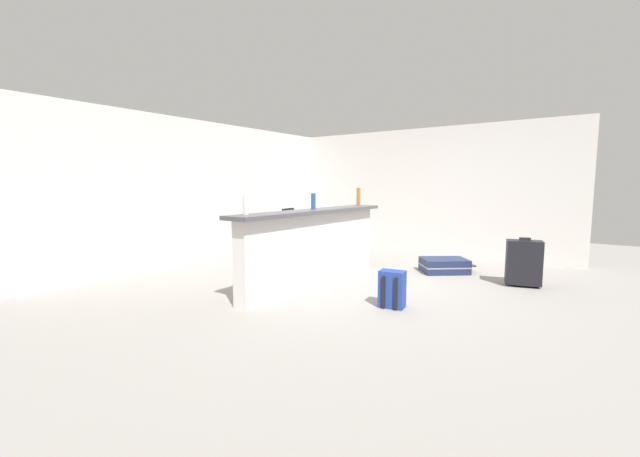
# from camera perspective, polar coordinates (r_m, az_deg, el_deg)

# --- Properties ---
(ground_plane) EXTENTS (13.00, 13.00, 0.05)m
(ground_plane) POSITION_cam_1_polar(r_m,az_deg,el_deg) (5.77, 4.66, -7.84)
(ground_plane) COLOR gray
(wall_back) EXTENTS (6.60, 0.10, 2.50)m
(wall_back) POSITION_cam_1_polar(r_m,az_deg,el_deg) (7.62, -15.40, 5.09)
(wall_back) COLOR silver
(wall_back) RESTS_ON ground_plane
(wall_right) EXTENTS (0.10, 6.00, 2.50)m
(wall_right) POSITION_cam_1_polar(r_m,az_deg,el_deg) (8.47, 13.69, 5.24)
(wall_right) COLOR silver
(wall_right) RESTS_ON ground_plane
(partition_half_wall) EXTENTS (2.80, 0.20, 0.99)m
(partition_half_wall) POSITION_cam_1_polar(r_m,az_deg,el_deg) (5.51, -0.80, -2.95)
(partition_half_wall) COLOR silver
(partition_half_wall) RESTS_ON ground_plane
(bar_countertop) EXTENTS (2.96, 0.40, 0.05)m
(bar_countertop) POSITION_cam_1_polar(r_m,az_deg,el_deg) (5.45, -0.81, 2.47)
(bar_countertop) COLOR #4C4C51
(bar_countertop) RESTS_ON partition_half_wall
(bottle_white) EXTENTS (0.07, 0.07, 0.21)m
(bottle_white) POSITION_cam_1_polar(r_m,az_deg,el_deg) (4.59, -10.55, 3.27)
(bottle_white) COLOR silver
(bottle_white) RESTS_ON bar_countertop
(bottle_blue) EXTENTS (0.07, 0.07, 0.22)m
(bottle_blue) POSITION_cam_1_polar(r_m,az_deg,el_deg) (5.51, -0.95, 3.91)
(bottle_blue) COLOR #284C89
(bottle_blue) RESTS_ON bar_countertop
(bottle_amber) EXTENTS (0.06, 0.06, 0.29)m
(bottle_amber) POSITION_cam_1_polar(r_m,az_deg,el_deg) (6.46, 5.52, 4.54)
(bottle_amber) COLOR #9E661E
(bottle_amber) RESTS_ON bar_countertop
(dining_table) EXTENTS (1.10, 0.80, 0.74)m
(dining_table) POSITION_cam_1_polar(r_m,az_deg,el_deg) (7.34, -2.28, 0.55)
(dining_table) COLOR #4C331E
(dining_table) RESTS_ON ground_plane
(dining_chair_near_partition) EXTENTS (0.46, 0.46, 0.93)m
(dining_chair_near_partition) POSITION_cam_1_polar(r_m,az_deg,el_deg) (7.00, 0.84, -0.80)
(dining_chair_near_partition) COLOR black
(dining_chair_near_partition) RESTS_ON ground_plane
(dining_chair_far_side) EXTENTS (0.46, 0.46, 0.93)m
(dining_chair_far_side) POSITION_cam_1_polar(r_m,az_deg,el_deg) (7.74, -5.19, -0.15)
(dining_chair_far_side) COLOR black
(dining_chair_far_side) RESTS_ON ground_plane
(suitcase_flat_navy) EXTENTS (0.82, 0.85, 0.22)m
(suitcase_flat_navy) POSITION_cam_1_polar(r_m,az_deg,el_deg) (6.62, 17.32, -5.06)
(suitcase_flat_navy) COLOR #1E284C
(suitcase_flat_navy) RESTS_ON ground_plane
(suitcase_upright_black) EXTENTS (0.35, 0.49, 0.67)m
(suitcase_upright_black) POSITION_cam_1_polar(r_m,az_deg,el_deg) (6.11, 27.06, -4.32)
(suitcase_upright_black) COLOR black
(suitcase_upright_black) RESTS_ON ground_plane
(backpack_blue) EXTENTS (0.28, 0.30, 0.42)m
(backpack_blue) POSITION_cam_1_polar(r_m,az_deg,el_deg) (4.63, 10.28, -8.57)
(backpack_blue) COLOR #233D93
(backpack_blue) RESTS_ON ground_plane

